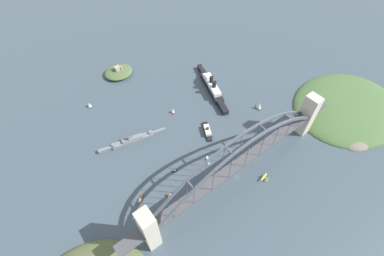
{
  "coord_description": "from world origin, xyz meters",
  "views": [
    {
      "loc": [
        -126.49,
        -84.65,
        255.46
      ],
      "look_at": [
        0.0,
        78.67,
        8.0
      ],
      "focal_mm": 25.1,
      "sensor_mm": 36.0,
      "label": 1
    }
  ],
  "objects_px": {
    "small_boat_3": "(140,200)",
    "small_boat_6": "(89,105)",
    "harbor_arch_bridge": "(241,162)",
    "small_boat_1": "(259,106)",
    "small_boat_2": "(170,195)",
    "ocean_liner": "(212,87)",
    "naval_cruiser": "(132,140)",
    "fort_island_mid_harbor": "(119,72)",
    "small_boat_5": "(175,171)",
    "seaplane_taxiing_near_bridge": "(264,178)",
    "small_boat_4": "(208,160)",
    "small_boat_0": "(173,111)",
    "harbor_ferry_steamer": "(207,131)"
  },
  "relations": [
    {
      "from": "seaplane_taxiing_near_bridge",
      "to": "small_boat_3",
      "type": "height_order",
      "value": "seaplane_taxiing_near_bridge"
    },
    {
      "from": "harbor_ferry_steamer",
      "to": "small_boat_3",
      "type": "relative_size",
      "value": 2.79
    },
    {
      "from": "small_boat_3",
      "to": "small_boat_0",
      "type": "bearing_deg",
      "value": 39.72
    },
    {
      "from": "small_boat_2",
      "to": "small_boat_4",
      "type": "distance_m",
      "value": 59.33
    },
    {
      "from": "ocean_liner",
      "to": "small_boat_4",
      "type": "xyz_separation_m",
      "value": [
        -79.79,
        -87.15,
        -4.94
      ]
    },
    {
      "from": "seaplane_taxiing_near_bridge",
      "to": "small_boat_1",
      "type": "bearing_deg",
      "value": 46.49
    },
    {
      "from": "naval_cruiser",
      "to": "small_boat_3",
      "type": "distance_m",
      "value": 77.48
    },
    {
      "from": "small_boat_1",
      "to": "small_boat_2",
      "type": "relative_size",
      "value": 1.37
    },
    {
      "from": "small_boat_0",
      "to": "small_boat_1",
      "type": "xyz_separation_m",
      "value": [
        93.84,
        -63.21,
        1.5
      ]
    },
    {
      "from": "small_boat_0",
      "to": "small_boat_3",
      "type": "height_order",
      "value": "small_boat_0"
    },
    {
      "from": "seaplane_taxiing_near_bridge",
      "to": "small_boat_1",
      "type": "height_order",
      "value": "small_boat_1"
    },
    {
      "from": "fort_island_mid_harbor",
      "to": "small_boat_5",
      "type": "xyz_separation_m",
      "value": [
        -30.97,
        -186.98,
        -3.27
      ]
    },
    {
      "from": "fort_island_mid_harbor",
      "to": "small_boat_6",
      "type": "height_order",
      "value": "fort_island_mid_harbor"
    },
    {
      "from": "small_boat_1",
      "to": "small_boat_6",
      "type": "xyz_separation_m",
      "value": [
        -175.02,
        138.73,
        -1.16
      ]
    },
    {
      "from": "small_boat_6",
      "to": "harbor_arch_bridge",
      "type": "bearing_deg",
      "value": -67.58
    },
    {
      "from": "ocean_liner",
      "to": "seaplane_taxiing_near_bridge",
      "type": "height_order",
      "value": "ocean_liner"
    },
    {
      "from": "harbor_arch_bridge",
      "to": "small_boat_1",
      "type": "xyz_separation_m",
      "value": [
        94.3,
        56.87,
        -25.19
      ]
    },
    {
      "from": "ocean_liner",
      "to": "fort_island_mid_harbor",
      "type": "bearing_deg",
      "value": 128.01
    },
    {
      "from": "small_boat_2",
      "to": "small_boat_6",
      "type": "height_order",
      "value": "small_boat_6"
    },
    {
      "from": "seaplane_taxiing_near_bridge",
      "to": "small_boat_2",
      "type": "distance_m",
      "value": 101.56
    },
    {
      "from": "harbor_arch_bridge",
      "to": "small_boat_5",
      "type": "height_order",
      "value": "harbor_arch_bridge"
    },
    {
      "from": "harbor_arch_bridge",
      "to": "naval_cruiser",
      "type": "distance_m",
      "value": 131.32
    },
    {
      "from": "harbor_arch_bridge",
      "to": "small_boat_0",
      "type": "xyz_separation_m",
      "value": [
        0.46,
        120.08,
        -26.69
      ]
    },
    {
      "from": "ocean_liner",
      "to": "small_boat_4",
      "type": "distance_m",
      "value": 118.27
    },
    {
      "from": "small_boat_3",
      "to": "small_boat_6",
      "type": "xyz_separation_m",
      "value": [
        15.09,
        155.51,
        3.06
      ]
    },
    {
      "from": "small_boat_4",
      "to": "small_boat_5",
      "type": "distance_m",
      "value": 39.45
    },
    {
      "from": "small_boat_5",
      "to": "small_boat_6",
      "type": "distance_m",
      "value": 152.39
    },
    {
      "from": "small_boat_0",
      "to": "small_boat_1",
      "type": "bearing_deg",
      "value": -33.97
    },
    {
      "from": "small_boat_0",
      "to": "small_boat_3",
      "type": "bearing_deg",
      "value": -140.28
    },
    {
      "from": "harbor_arch_bridge",
      "to": "small_boat_2",
      "type": "height_order",
      "value": "harbor_arch_bridge"
    },
    {
      "from": "small_boat_0",
      "to": "small_boat_4",
      "type": "height_order",
      "value": "small_boat_0"
    },
    {
      "from": "seaplane_taxiing_near_bridge",
      "to": "small_boat_4",
      "type": "height_order",
      "value": "seaplane_taxiing_near_bridge"
    },
    {
      "from": "small_boat_2",
      "to": "harbor_arch_bridge",
      "type": "bearing_deg",
      "value": -20.19
    },
    {
      "from": "ocean_liner",
      "to": "naval_cruiser",
      "type": "relative_size",
      "value": 1.24
    },
    {
      "from": "small_boat_4",
      "to": "small_boat_6",
      "type": "distance_m",
      "value": 174.66
    },
    {
      "from": "fort_island_mid_harbor",
      "to": "small_boat_1",
      "type": "relative_size",
      "value": 3.72
    },
    {
      "from": "harbor_arch_bridge",
      "to": "small_boat_3",
      "type": "distance_m",
      "value": 107.94
    },
    {
      "from": "small_boat_0",
      "to": "small_boat_4",
      "type": "distance_m",
      "value": 85.35
    },
    {
      "from": "fort_island_mid_harbor",
      "to": "small_boat_0",
      "type": "bearing_deg",
      "value": -80.88
    },
    {
      "from": "small_boat_6",
      "to": "small_boat_4",
      "type": "bearing_deg",
      "value": -66.43
    },
    {
      "from": "harbor_arch_bridge",
      "to": "small_boat_0",
      "type": "relative_size",
      "value": 34.85
    },
    {
      "from": "ocean_liner",
      "to": "naval_cruiser",
      "type": "height_order",
      "value": "ocean_liner"
    },
    {
      "from": "small_boat_6",
      "to": "small_boat_2",
      "type": "bearing_deg",
      "value": -86.15
    },
    {
      "from": "naval_cruiser",
      "to": "small_boat_1",
      "type": "xyz_separation_m",
      "value": [
        158.93,
        -54.11,
        2.21
      ]
    },
    {
      "from": "harbor_arch_bridge",
      "to": "seaplane_taxiing_near_bridge",
      "type": "relative_size",
      "value": 26.14
    },
    {
      "from": "small_boat_0",
      "to": "small_boat_5",
      "type": "relative_size",
      "value": 1.1
    },
    {
      "from": "small_boat_2",
      "to": "small_boat_3",
      "type": "xyz_separation_m",
      "value": [
        -26.54,
        14.61,
        -2.83
      ]
    },
    {
      "from": "seaplane_taxiing_near_bridge",
      "to": "ocean_liner",
      "type": "bearing_deg",
      "value": 71.66
    },
    {
      "from": "small_boat_0",
      "to": "small_boat_6",
      "type": "height_order",
      "value": "small_boat_6"
    },
    {
      "from": "small_boat_2",
      "to": "small_boat_6",
      "type": "distance_m",
      "value": 170.5
    }
  ]
}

